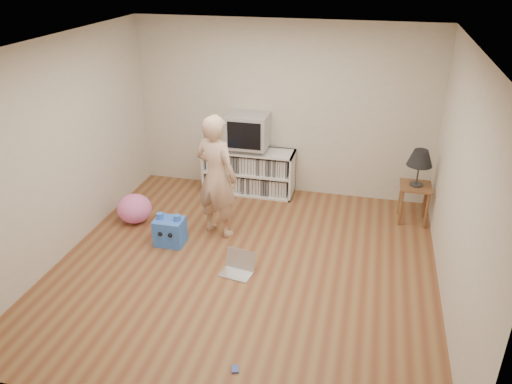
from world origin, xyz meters
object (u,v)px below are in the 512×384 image
(laptop, at_px, (238,267))
(plush_blue, at_px, (170,231))
(table_lamp, at_px, (420,159))
(plush_pink, at_px, (135,209))
(side_table, at_px, (415,194))
(person, at_px, (216,177))
(media_unit, at_px, (249,171))
(dvd_deck, at_px, (249,148))
(crt_tv, at_px, (248,130))

(laptop, bearing_deg, plush_blue, 167.74)
(table_lamp, distance_m, laptop, 2.84)
(plush_pink, bearing_deg, side_table, 14.00)
(person, height_order, plush_pink, person)
(side_table, relative_size, laptop, 1.34)
(media_unit, xyz_separation_m, laptop, (0.42, -2.16, -0.28))
(dvd_deck, distance_m, person, 1.33)
(crt_tv, bearing_deg, plush_pink, -135.03)
(plush_blue, height_order, plush_pink, plush_blue)
(person, bearing_deg, laptop, 141.20)
(plush_blue, distance_m, plush_pink, 0.82)
(crt_tv, relative_size, laptop, 1.46)
(crt_tv, relative_size, plush_pink, 1.26)
(side_table, distance_m, person, 2.75)
(crt_tv, xyz_separation_m, table_lamp, (2.46, -0.37, -0.08))
(plush_pink, bearing_deg, dvd_deck, 45.04)
(side_table, distance_m, table_lamp, 0.53)
(dvd_deck, height_order, crt_tv, crt_tv)
(plush_pink, bearing_deg, crt_tv, 44.97)
(crt_tv, bearing_deg, plush_blue, -109.28)
(dvd_deck, relative_size, table_lamp, 0.87)
(media_unit, relative_size, dvd_deck, 3.11)
(dvd_deck, bearing_deg, person, -93.70)
(crt_tv, xyz_separation_m, plush_blue, (-0.61, -1.73, -0.84))
(dvd_deck, bearing_deg, side_table, -8.56)
(dvd_deck, xyz_separation_m, person, (-0.09, -1.32, 0.09))
(crt_tv, bearing_deg, person, -93.71)
(dvd_deck, distance_m, crt_tv, 0.29)
(side_table, relative_size, person, 0.33)
(laptop, distance_m, plush_pink, 1.92)
(media_unit, distance_m, dvd_deck, 0.39)
(crt_tv, relative_size, table_lamp, 1.17)
(media_unit, bearing_deg, crt_tv, -90.00)
(dvd_deck, height_order, side_table, dvd_deck)
(media_unit, bearing_deg, person, -93.66)
(media_unit, xyz_separation_m, plush_blue, (-0.61, -1.75, -0.17))
(person, relative_size, plush_pink, 3.48)
(crt_tv, height_order, person, person)
(crt_tv, distance_m, table_lamp, 2.49)
(side_table, height_order, person, person)
(crt_tv, height_order, laptop, crt_tv)
(dvd_deck, height_order, person, person)
(dvd_deck, relative_size, person, 0.27)
(plush_pink, bearing_deg, table_lamp, 14.00)
(plush_pink, bearing_deg, plush_blue, -31.39)
(plush_pink, bearing_deg, laptop, -25.74)
(dvd_deck, relative_size, plush_pink, 0.95)
(laptop, bearing_deg, table_lamp, 50.35)
(person, relative_size, laptop, 4.03)
(plush_pink, bearing_deg, person, -0.62)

